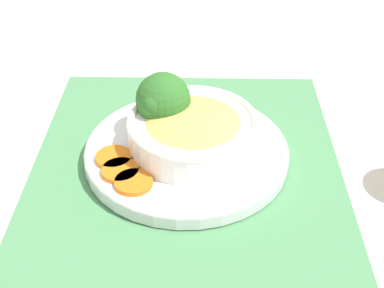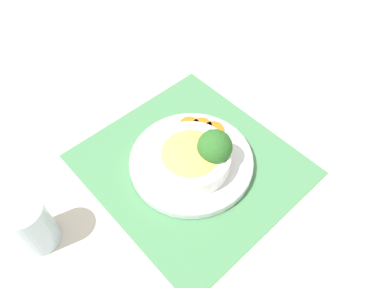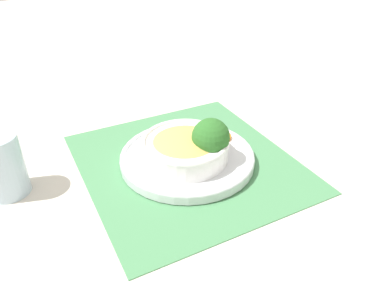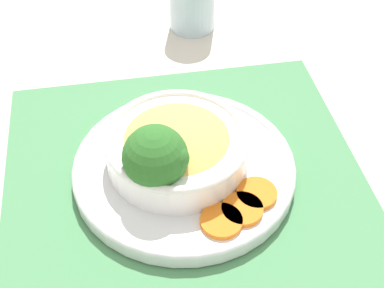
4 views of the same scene
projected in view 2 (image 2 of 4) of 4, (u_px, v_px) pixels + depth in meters
The scene contains 9 objects.
ground_plane at pixel (191, 165), 0.85m from camera, with size 4.00×4.00×0.00m, color beige.
placemat at pixel (191, 164), 0.85m from camera, with size 0.47×0.44×0.00m.
plate at pixel (191, 161), 0.84m from camera, with size 0.28×0.28×0.02m.
bowl at pixel (191, 157), 0.81m from camera, with size 0.18×0.18×0.05m.
broccoli_floret at pixel (215, 147), 0.79m from camera, with size 0.08×0.08×0.09m.
carrot_slice_near at pixel (213, 130), 0.88m from camera, with size 0.05×0.05×0.01m.
carrot_slice_middle at pixel (202, 126), 0.89m from camera, with size 0.05×0.05×0.01m.
carrot_slice_far at pixel (189, 125), 0.89m from camera, with size 0.05×0.05×0.01m.
water_glass at pixel (33, 227), 0.70m from camera, with size 0.08×0.08×0.12m.
Camera 2 is at (0.38, -0.31, 0.70)m, focal length 35.00 mm.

